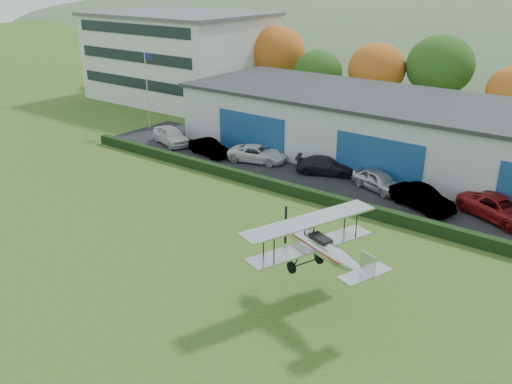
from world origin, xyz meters
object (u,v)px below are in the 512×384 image
Objects in this scene: car_1 at (209,148)px; car_5 at (422,198)px; flagpole at (147,83)px; biplane at (321,245)px; hangar at (411,132)px; car_2 at (258,154)px; office_block at (181,56)px; car_0 at (171,135)px; car_6 at (500,209)px; car_4 at (378,180)px; car_3 at (326,166)px.

car_5 is (19.09, 0.06, 0.07)m from car_1.
flagpole is 1.73× the size of car_5.
car_5 is 0.65× the size of biplane.
car_2 is at bearing -143.91° from hangar.
hangar is at bearing -49.28° from car_1.
office_block is 4.46× the size of car_5.
car_0 is 28.83m from car_6.
car_5 is (29.40, -2.60, -3.97)m from flagpole.
car_6 is at bearing -38.19° from hangar.
hangar reaches higher than car_1.
office_block is 36.82m from car_4.
car_0 is 0.67× the size of biplane.
flagpole is at bearing -58.03° from office_block.
hangar is 5.08× the size of flagpole.
car_6 is (34.08, -1.26, -3.97)m from flagpole.
office_block is 4.91× the size of car_1.
hangar is 9.87m from car_5.
car_1 is at bearing -40.36° from office_block.
car_3 is 18.45m from biplane.
office_block is at bearing 95.70° from car_6.
car_6 reaches higher than car_2.
car_3 is 0.66× the size of biplane.
hangar reaches higher than car_4.
car_6 is (13.27, -0.66, 0.08)m from car_3.
hangar is 25.68m from flagpole.
car_3 is 13.29m from car_6.
car_2 is 1.06× the size of car_5.
biplane reaches higher than car_6.
car_4 is at bearing -74.50° from car_1.
car_5 is (4.52, -8.58, -1.85)m from hangar.
car_3 is 1.09× the size of car_4.
car_1 is at bearing 109.54° from car_5.
car_1 reaches higher than car_2.
car_6 is 16.07m from biplane.
car_1 is 0.85× the size of car_2.
hangar is 7.37× the size of car_6.
car_2 is at bearing 114.95° from car_6.
car_4 is at bearing -119.73° from car_3.
flagpole is at bearing 112.25° from car_6.
flagpole is at bearing 171.01° from biplane.
biplane is (29.75, -16.55, -1.59)m from flagpole.
flagpole is 6.95m from car_0.
car_0 is (13.39, -15.27, -4.34)m from office_block.
car_2 is at bearing 112.45° from car_4.
office_block reaches higher than biplane.
car_4 is 0.94× the size of car_5.
hangar is 7.46m from car_4.
car_3 is at bearing -68.84° from car_1.
flagpole is 1.66× the size of car_0.
car_0 is 1.02× the size of car_3.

